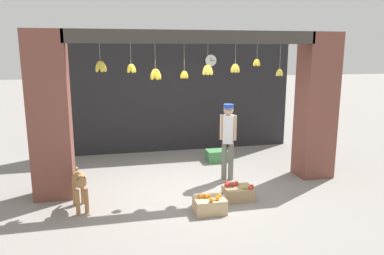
% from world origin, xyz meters
% --- Properties ---
extents(ground_plane, '(60.00, 60.00, 0.00)m').
position_xyz_m(ground_plane, '(0.00, 0.00, 0.00)').
color(ground_plane, gray).
extents(shop_back_wall, '(6.58, 0.12, 3.02)m').
position_xyz_m(shop_back_wall, '(0.00, 3.01, 1.51)').
color(shop_back_wall, '#232326').
rests_on(shop_back_wall, ground_plane).
extents(shop_pillar_left, '(0.70, 0.60, 3.02)m').
position_xyz_m(shop_pillar_left, '(-2.64, 0.30, 1.51)').
color(shop_pillar_left, brown).
rests_on(shop_pillar_left, ground_plane).
extents(shop_pillar_right, '(0.70, 0.60, 3.02)m').
position_xyz_m(shop_pillar_right, '(2.64, 0.30, 1.51)').
color(shop_pillar_right, brown).
rests_on(shop_pillar_right, ground_plane).
extents(storefront_awning, '(4.68, 0.28, 0.90)m').
position_xyz_m(storefront_awning, '(-0.02, 0.12, 2.83)').
color(storefront_awning, '#3D3833').
extents(dog, '(0.34, 0.85, 0.70)m').
position_xyz_m(dog, '(-2.14, -0.47, 0.48)').
color(dog, '#9E7042').
rests_on(dog, ground_plane).
extents(shopkeeper, '(0.32, 0.30, 1.60)m').
position_xyz_m(shopkeeper, '(0.75, 0.43, 0.93)').
color(shopkeeper, '#6B665B').
rests_on(shopkeeper, ground_plane).
extents(fruit_crate_oranges, '(0.51, 0.40, 0.32)m').
position_xyz_m(fruit_crate_oranges, '(-0.04, -1.04, 0.13)').
color(fruit_crate_oranges, tan).
rests_on(fruit_crate_oranges, ground_plane).
extents(fruit_crate_apples, '(0.51, 0.40, 0.30)m').
position_xyz_m(fruit_crate_apples, '(0.62, -0.61, 0.13)').
color(fruit_crate_apples, tan).
rests_on(fruit_crate_apples, ground_plane).
extents(produce_box_green, '(0.51, 0.40, 0.28)m').
position_xyz_m(produce_box_green, '(0.92, 1.74, 0.14)').
color(produce_box_green, '#42844C').
rests_on(produce_box_green, ground_plane).
extents(water_bottle, '(0.07, 0.07, 0.22)m').
position_xyz_m(water_bottle, '(0.25, -0.81, 0.10)').
color(water_bottle, silver).
rests_on(water_bottle, ground_plane).
extents(wall_clock, '(0.32, 0.03, 0.32)m').
position_xyz_m(wall_clock, '(1.08, 2.94, 2.39)').
color(wall_clock, black).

